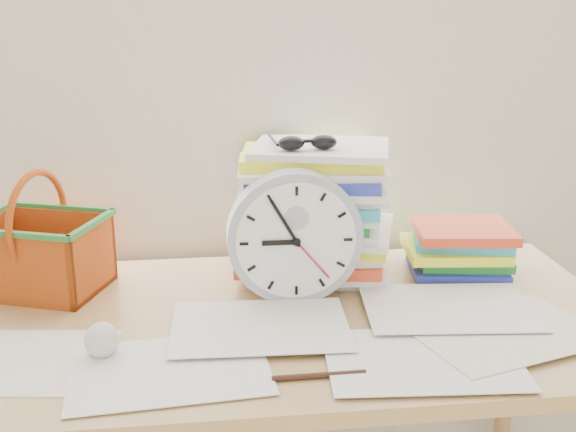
{
  "coord_description": "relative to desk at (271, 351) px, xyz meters",
  "views": [
    {
      "loc": [
        -0.13,
        0.31,
        1.36
      ],
      "look_at": [
        0.04,
        1.6,
        0.96
      ],
      "focal_mm": 45.0,
      "sensor_mm": 36.0,
      "label": 1
    }
  ],
  "objects": [
    {
      "name": "sunglasses",
      "position": [
        0.1,
        0.17,
        0.39
      ],
      "size": [
        0.15,
        0.13,
        0.03
      ],
      "primitive_type": null,
      "rotation": [
        0.0,
        0.0,
        0.06
      ],
      "color": "black",
      "rests_on": "paper_stack"
    },
    {
      "name": "desk",
      "position": [
        0.0,
        0.0,
        0.0
      ],
      "size": [
        1.4,
        0.7,
        0.75
      ],
      "color": "tan",
      "rests_on": "ground"
    },
    {
      "name": "pen",
      "position": [
        0.06,
        -0.25,
        0.08
      ],
      "size": [
        0.16,
        0.01,
        0.01
      ],
      "primitive_type": "cylinder",
      "rotation": [
        0.0,
        1.57,
        0.01
      ],
      "color": "black",
      "rests_on": "desk"
    },
    {
      "name": "curtain",
      "position": [
        0.0,
        0.38,
        0.62
      ],
      "size": [
        2.4,
        0.01,
        2.5
      ],
      "primitive_type": "cube",
      "color": "silver",
      "rests_on": "room_shell"
    },
    {
      "name": "clock",
      "position": [
        0.06,
        0.08,
        0.21
      ],
      "size": [
        0.27,
        0.05,
        0.27
      ],
      "primitive_type": "cylinder",
      "rotation": [
        1.57,
        0.0,
        0.0
      ],
      "color": "#9FA4B2",
      "rests_on": "desk"
    },
    {
      "name": "paper_stack",
      "position": [
        0.12,
        0.22,
        0.22
      ],
      "size": [
        0.38,
        0.33,
        0.3
      ],
      "primitive_type": null,
      "rotation": [
        0.0,
        0.0,
        -0.17
      ],
      "color": "white",
      "rests_on": "desk"
    },
    {
      "name": "scattered_papers",
      "position": [
        0.0,
        0.0,
        0.08
      ],
      "size": [
        1.26,
        0.42,
        0.02
      ],
      "primitive_type": null,
      "color": "white",
      "rests_on": "desk"
    },
    {
      "name": "basket",
      "position": [
        -0.47,
        0.2,
        0.2
      ],
      "size": [
        0.31,
        0.28,
        0.26
      ],
      "primitive_type": null,
      "rotation": [
        0.0,
        0.0,
        -0.35
      ],
      "color": "#C65013",
      "rests_on": "desk"
    },
    {
      "name": "crumpled_ball",
      "position": [
        -0.31,
        -0.12,
        0.11
      ],
      "size": [
        0.06,
        0.06,
        0.06
      ],
      "primitive_type": "sphere",
      "color": "silver",
      "rests_on": "desk"
    },
    {
      "name": "book_stack",
      "position": [
        0.46,
        0.19,
        0.13
      ],
      "size": [
        0.29,
        0.25,
        0.11
      ],
      "primitive_type": null,
      "rotation": [
        0.0,
        0.0,
        -0.2
      ],
      "color": "white",
      "rests_on": "desk"
    }
  ]
}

